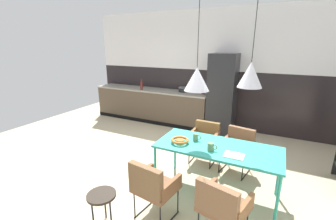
{
  "coord_description": "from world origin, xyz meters",
  "views": [
    {
      "loc": [
        1.68,
        -2.81,
        2.12
      ],
      "look_at": [
        -0.19,
        0.92,
        0.9
      ],
      "focal_mm": 24.09,
      "sensor_mm": 36.0,
      "label": 1
    }
  ],
  "objects_px": {
    "dining_table": "(217,150)",
    "cooking_pot": "(183,89)",
    "open_book": "(234,155)",
    "bottle_spice_small": "(203,89)",
    "bottle_oil_tall": "(142,85)",
    "refrigerator_column": "(222,94)",
    "mug_wide_latte": "(211,147)",
    "armchair_by_stool": "(205,136)",
    "fruit_bowl": "(180,140)",
    "pendant_lamp_over_table_near": "(197,79)",
    "armchair_near_window": "(238,145)",
    "armchair_head_of_table": "(221,203)",
    "armchair_corner_seat": "(152,184)",
    "mug_short_terracotta": "(196,137)",
    "pendant_lamp_over_table_far": "(250,75)",
    "side_stool": "(102,197)"
  },
  "relations": [
    {
      "from": "armchair_corner_seat",
      "to": "cooking_pot",
      "type": "height_order",
      "value": "cooking_pot"
    },
    {
      "from": "armchair_by_stool",
      "to": "cooking_pot",
      "type": "relative_size",
      "value": 3.21
    },
    {
      "from": "bottle_spice_small",
      "to": "bottle_oil_tall",
      "type": "relative_size",
      "value": 1.09
    },
    {
      "from": "mug_wide_latte",
      "to": "cooking_pot",
      "type": "height_order",
      "value": "cooking_pot"
    },
    {
      "from": "fruit_bowl",
      "to": "pendant_lamp_over_table_near",
      "type": "distance_m",
      "value": 0.91
    },
    {
      "from": "open_book",
      "to": "mug_short_terracotta",
      "type": "relative_size",
      "value": 2.07
    },
    {
      "from": "cooking_pot",
      "to": "open_book",
      "type": "bearing_deg",
      "value": -55.53
    },
    {
      "from": "dining_table",
      "to": "open_book",
      "type": "height_order",
      "value": "open_book"
    },
    {
      "from": "refrigerator_column",
      "to": "mug_wide_latte",
      "type": "relative_size",
      "value": 14.41
    },
    {
      "from": "armchair_near_window",
      "to": "pendant_lamp_over_table_far",
      "type": "xyz_separation_m",
      "value": [
        0.18,
        -0.82,
        1.29
      ]
    },
    {
      "from": "fruit_bowl",
      "to": "armchair_near_window",
      "type": "bearing_deg",
      "value": 53.2
    },
    {
      "from": "dining_table",
      "to": "bottle_oil_tall",
      "type": "bearing_deg",
      "value": 140.11
    },
    {
      "from": "cooking_pot",
      "to": "pendant_lamp_over_table_near",
      "type": "distance_m",
      "value": 2.93
    },
    {
      "from": "armchair_near_window",
      "to": "cooking_pot",
      "type": "distance_m",
      "value": 2.55
    },
    {
      "from": "bottle_oil_tall",
      "to": "bottle_spice_small",
      "type": "bearing_deg",
      "value": 7.21
    },
    {
      "from": "pendant_lamp_over_table_far",
      "to": "side_stool",
      "type": "bearing_deg",
      "value": -139.4
    },
    {
      "from": "pendant_lamp_over_table_near",
      "to": "pendant_lamp_over_table_far",
      "type": "distance_m",
      "value": 0.69
    },
    {
      "from": "mug_short_terracotta",
      "to": "pendant_lamp_over_table_near",
      "type": "relative_size",
      "value": 0.09
    },
    {
      "from": "bottle_oil_tall",
      "to": "cooking_pot",
      "type": "bearing_deg",
      "value": 12.56
    },
    {
      "from": "pendant_lamp_over_table_far",
      "to": "mug_short_terracotta",
      "type": "bearing_deg",
      "value": 171.58
    },
    {
      "from": "armchair_by_stool",
      "to": "armchair_head_of_table",
      "type": "height_order",
      "value": "armchair_head_of_table"
    },
    {
      "from": "mug_wide_latte",
      "to": "pendant_lamp_over_table_far",
      "type": "distance_m",
      "value": 1.06
    },
    {
      "from": "refrigerator_column",
      "to": "pendant_lamp_over_table_near",
      "type": "distance_m",
      "value": 2.58
    },
    {
      "from": "pendant_lamp_over_table_near",
      "to": "mug_wide_latte",
      "type": "bearing_deg",
      "value": -28.51
    },
    {
      "from": "side_stool",
      "to": "fruit_bowl",
      "type": "bearing_deg",
      "value": 64.71
    },
    {
      "from": "armchair_near_window",
      "to": "pendant_lamp_over_table_near",
      "type": "distance_m",
      "value": 1.51
    },
    {
      "from": "cooking_pot",
      "to": "bottle_spice_small",
      "type": "bearing_deg",
      "value": -3.73
    },
    {
      "from": "fruit_bowl",
      "to": "cooking_pot",
      "type": "xyz_separation_m",
      "value": [
        -1.09,
        2.67,
        0.18
      ]
    },
    {
      "from": "pendant_lamp_over_table_far",
      "to": "armchair_near_window",
      "type": "bearing_deg",
      "value": 102.25
    },
    {
      "from": "armchair_near_window",
      "to": "armchair_head_of_table",
      "type": "bearing_deg",
      "value": 104.56
    },
    {
      "from": "armchair_by_stool",
      "to": "side_stool",
      "type": "bearing_deg",
      "value": 75.77
    },
    {
      "from": "dining_table",
      "to": "bottle_oil_tall",
      "type": "distance_m",
      "value": 3.59
    },
    {
      "from": "open_book",
      "to": "bottle_spice_small",
      "type": "relative_size",
      "value": 0.77
    },
    {
      "from": "armchair_head_of_table",
      "to": "cooking_pot",
      "type": "height_order",
      "value": "cooking_pot"
    },
    {
      "from": "armchair_by_stool",
      "to": "armchair_near_window",
      "type": "bearing_deg",
      "value": 173.15
    },
    {
      "from": "armchair_near_window",
      "to": "armchair_corner_seat",
      "type": "height_order",
      "value": "armchair_corner_seat"
    },
    {
      "from": "armchair_by_stool",
      "to": "fruit_bowl",
      "type": "xyz_separation_m",
      "value": [
        -0.07,
        -1.0,
        0.3
      ]
    },
    {
      "from": "armchair_by_stool",
      "to": "bottle_oil_tall",
      "type": "xyz_separation_m",
      "value": [
        -2.29,
        1.42,
        0.54
      ]
    },
    {
      "from": "armchair_near_window",
      "to": "armchair_by_stool",
      "type": "bearing_deg",
      "value": 2.26
    },
    {
      "from": "armchair_by_stool",
      "to": "mug_wide_latte",
      "type": "bearing_deg",
      "value": 112.46
    },
    {
      "from": "mug_wide_latte",
      "to": "pendant_lamp_over_table_near",
      "type": "bearing_deg",
      "value": 151.49
    },
    {
      "from": "armchair_head_of_table",
      "to": "mug_short_terracotta",
      "type": "distance_m",
      "value": 1.14
    },
    {
      "from": "dining_table",
      "to": "cooking_pot",
      "type": "xyz_separation_m",
      "value": [
        -1.61,
        2.54,
        0.27
      ]
    },
    {
      "from": "pendant_lamp_over_table_near",
      "to": "pendant_lamp_over_table_far",
      "type": "bearing_deg",
      "value": -3.44
    },
    {
      "from": "mug_short_terracotta",
      "to": "cooking_pot",
      "type": "distance_m",
      "value": 2.79
    },
    {
      "from": "armchair_corner_seat",
      "to": "fruit_bowl",
      "type": "xyz_separation_m",
      "value": [
        0.03,
        0.75,
        0.27
      ]
    },
    {
      "from": "armchair_by_stool",
      "to": "mug_short_terracotta",
      "type": "distance_m",
      "value": 0.87
    },
    {
      "from": "refrigerator_column",
      "to": "pendant_lamp_over_table_far",
      "type": "bearing_deg",
      "value": -70.5
    },
    {
      "from": "fruit_bowl",
      "to": "mug_wide_latte",
      "type": "relative_size",
      "value": 1.95
    },
    {
      "from": "armchair_by_stool",
      "to": "side_stool",
      "type": "distance_m",
      "value": 2.18
    }
  ]
}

